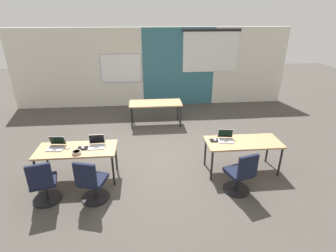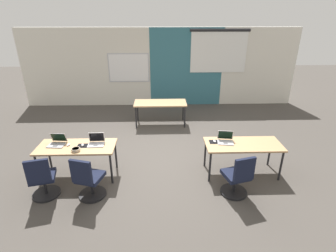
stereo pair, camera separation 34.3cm
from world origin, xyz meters
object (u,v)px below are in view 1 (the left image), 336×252
Objects in this scene: chair_near_left_end at (44,185)px; mouse_near_right_inner at (215,140)px; mouse_near_left_end at (68,148)px; laptop_near_left_inner at (97,144)px; laptop_near_left_end at (56,146)px; desk_near_left at (77,151)px; desk_far_center at (156,104)px; chair_near_right_inner at (240,176)px; chair_near_left_inner at (92,184)px; desk_near_right at (243,144)px; mouse_near_left_inner at (83,148)px; snack_bowl at (76,152)px; laptop_near_right_inner at (226,138)px.

mouse_near_right_inner is at bearing 179.25° from chair_near_left_end.
laptop_near_left_inner is (0.57, 0.04, 0.03)m from mouse_near_left_end.
desk_near_left is at bearing -5.24° from laptop_near_left_end.
mouse_near_right_inner reaches higher than desk_far_center.
desk_far_center is 3.86m from chair_near_right_inner.
chair_near_left_inner is at bearing -54.12° from mouse_near_left_end.
desk_near_right is 3.37m from mouse_near_left_inner.
desk_far_center is 3.05m from laptop_near_left_inner.
chair_near_left_end is at bearing -139.62° from laptop_near_left_inner.
chair_near_left_inner is at bearing -57.70° from snack_bowl.
mouse_near_right_inner is at bearing -86.62° from chair_near_right_inner.
laptop_near_left_end reaches higher than desk_near_right.
laptop_near_right_inner is (3.60, 0.81, 0.39)m from chair_near_left_end.
mouse_near_left_inner is 0.89m from chair_near_left_inner.
mouse_near_left_end is 3.07m from mouse_near_right_inner.
laptop_near_right_inner is at bearing 165.95° from desk_near_right.
snack_bowl reaches higher than mouse_near_right_inner.
laptop_near_left_inner is 1.91× the size of snack_bowl.
chair_near_left_end is 3.48m from mouse_near_right_inner.
chair_near_right_inner is at bearing -77.04° from laptop_near_right_inner.
laptop_near_left_inner is (-3.10, 0.07, 0.11)m from desk_near_right.
chair_near_left_inner is 0.75m from snack_bowl.
mouse_near_left_inner is at bearing -178.07° from mouse_near_right_inner.
chair_near_right_inner reaches higher than mouse_near_left_inner.
mouse_near_right_inner is at bearing -1.18° from laptop_near_left_inner.
mouse_near_left_inner reaches higher than desk_near_left.
snack_bowl is (0.22, -0.24, 0.02)m from mouse_near_left_end.
mouse_near_left_inner reaches higher than desk_far_center.
mouse_near_right_inner is at bearing 5.75° from laptop_near_left_end.
snack_bowl reaches higher than mouse_near_left_inner.
mouse_near_right_inner is at bearing 1.92° from desk_near_left.
desk_near_left is at bearing -9.31° from mouse_near_left_end.
desk_near_left is 1.74× the size of chair_near_left_end.
mouse_near_left_end is at bearing 179.57° from desk_near_right.
laptop_near_left_inner reaches higher than laptop_near_right_inner.
laptop_near_left_inner is 0.37× the size of chair_near_right_inner.
chair_near_left_inner is 8.94× the size of mouse_near_right_inner.
desk_near_right is 14.19× the size of mouse_near_left_inner.
desk_near_right is 1.74× the size of chair_near_left_inner.
laptop_near_left_inner reaches higher than chair_near_right_inner.
desk_near_left and desk_far_center have the same top height.
desk_near_right is at bearing 0.00° from desk_near_left.
desk_far_center is at bearing -83.27° from chair_near_right_inner.
laptop_near_left_inner is 0.37× the size of chair_near_left_inner.
snack_bowl is (0.06, -0.21, 0.10)m from desk_near_left.
laptop_near_left_inner is 2.50m from mouse_near_right_inner.
chair_near_left_inner is 2.89m from laptop_near_right_inner.
mouse_near_left_inner is 0.64× the size of snack_bowl.
desk_near_right is at bearing 175.91° from chair_near_left_end.
laptop_near_right_inner reaches higher than chair_near_left_inner.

